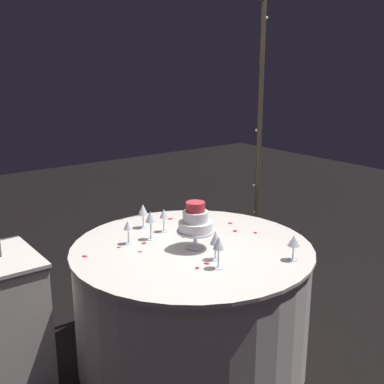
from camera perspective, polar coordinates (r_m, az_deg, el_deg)
The scene contains 24 objects.
ground_plane at distance 3.23m, azimuth -0.00°, elevation -19.09°, with size 12.00×12.00×0.00m, color black.
decorative_arch at distance 3.06m, azimuth -5.15°, elevation 8.66°, with size 2.03×0.06×2.27m.
main_table at distance 3.03m, azimuth -0.00°, elevation -13.14°, with size 1.44×1.44×0.76m.
tiered_cake at distance 2.79m, azimuth 0.46°, elevation -3.53°, with size 0.22×0.22×0.28m.
wine_glass_0 at distance 3.16m, azimuth -5.85°, elevation -2.20°, with size 0.07×0.07×0.16m.
wine_glass_1 at distance 2.65m, azimuth 2.81°, elevation -5.59°, with size 0.06×0.06×0.17m.
wine_glass_2 at distance 2.95m, azimuth -4.94°, elevation -3.09°, with size 0.06×0.06×0.18m.
wine_glass_3 at distance 2.90m, azimuth -7.61°, elevation -4.13°, with size 0.06×0.06×0.15m.
wine_glass_4 at distance 3.08m, azimuth -3.37°, elevation -2.74°, with size 0.06×0.06×0.15m.
wine_glass_5 at distance 2.54m, azimuth 3.18°, elevation -6.25°, with size 0.06×0.06×0.18m.
wine_glass_6 at distance 2.70m, azimuth 11.98°, elevation -5.81°, with size 0.07×0.07×0.14m.
cake_knife at distance 3.10m, azimuth 0.25°, elevation -4.69°, with size 0.29×0.12×0.01m.
rose_petal_0 at distance 2.58m, azimuth 0.61°, elevation -8.99°, with size 0.03×0.02×0.00m, color red.
rose_petal_1 at distance 2.63m, azimuth 1.75°, elevation -8.47°, with size 0.03×0.02×0.00m, color red.
rose_petal_2 at distance 3.11m, azimuth 7.51°, elevation -4.81°, with size 0.03×0.02×0.00m, color red.
rose_petal_3 at distance 2.88m, azimuth -8.69°, elevation -6.49°, with size 0.02×0.02×0.00m, color red.
rose_petal_4 at distance 2.79m, azimuth -12.63°, elevation -7.44°, with size 0.03×0.02×0.00m, color red.
rose_petal_5 at distance 3.27m, azimuth 4.57°, elevation -3.71°, with size 0.03×0.02×0.00m, color red.
rose_petal_6 at distance 3.14m, azimuth 1.64°, elevation -4.51°, with size 0.03×0.02×0.00m, color red.
rose_petal_7 at distance 3.35m, azimuth -2.61°, elevation -3.19°, with size 0.04×0.03×0.00m, color red.
rose_petal_8 at distance 3.29m, azimuth 2.03°, elevation -3.55°, with size 0.04×0.03×0.00m, color red.
rose_petal_9 at distance 3.13m, azimuth 5.13°, elevation -4.63°, with size 0.04×0.03×0.00m, color red.
rose_petal_10 at distance 2.80m, azimuth -6.21°, elevation -7.05°, with size 0.02×0.02×0.00m, color red.
rose_petal_11 at distance 2.92m, azimuth -5.75°, elevation -6.07°, with size 0.03×0.02×0.00m, color red.
Camera 1 is at (-1.61, -2.12, 1.82)m, focal length 44.91 mm.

